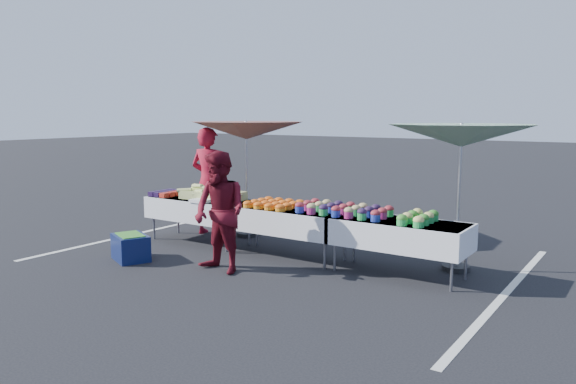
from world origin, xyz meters
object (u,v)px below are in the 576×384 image
Objects in this scene: vendor at (209,181)px; table_center at (288,219)px; storage_bin at (131,247)px; table_left at (200,208)px; umbrella_left at (246,131)px; customer at (220,212)px; umbrella_right at (461,137)px; table_right at (399,233)px.

table_center is at bearing 159.37° from vendor.
storage_bin is (0.25, -2.03, -0.77)m from vendor.
vendor is at bearing 117.50° from table_left.
table_center is 2.07m from umbrella_left.
vendor is (-0.29, 0.55, 0.38)m from table_left.
customer is at bearing 33.99° from storage_bin.
vendor is 2.19m from storage_bin.
storage_bin is (-0.04, -1.48, -0.38)m from table_left.
customer is at bearing -144.61° from umbrella_right.
customer is 3.44m from umbrella_right.
table_center is at bearing -29.45° from umbrella_left.
umbrella_right is (3.79, -0.12, -0.00)m from umbrella_left.
umbrella_right reaches higher than storage_bin.
vendor reaches higher than table_right.
table_left is at bearing 180.00° from table_center.
table_right is 1.11× the size of customer.
table_center is at bearing 84.03° from customer.
umbrella_left is 3.57× the size of storage_bin.
vendor is at bearing -159.52° from umbrella_left.
umbrella_left is at bearing 64.41° from table_left.
storage_bin is (-3.64, -1.48, -0.38)m from table_right.
umbrella_right is at bearing 175.81° from vendor.
storage_bin is at bearing -141.05° from table_center.
table_left is 1.95m from customer.
vendor is (-3.89, 0.55, 0.38)m from table_right.
umbrella_left is at bearing 126.81° from customer.
table_left is at bearing 180.00° from table_right.
storage_bin is (-0.42, -2.28, -1.66)m from umbrella_left.
umbrella_right is (2.67, 1.90, 1.02)m from customer.
storage_bin is at bearing -162.34° from customer.
umbrella_left is (0.67, 0.25, 0.90)m from vendor.
umbrella_left is at bearing 103.79° from storage_bin.
table_right is 0.81× the size of umbrella_right.
table_right is (1.80, 0.00, 0.00)m from table_center.
umbrella_left reaches higher than vendor.
table_right is 0.96× the size of vendor.
customer is 1.68m from storage_bin.
umbrella_left is 2.86m from storage_bin.
customer is 0.65× the size of umbrella_left.
umbrella_right is 5.02m from storage_bin.
table_left is 1.00× the size of table_right.
vendor is 0.75× the size of umbrella_left.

